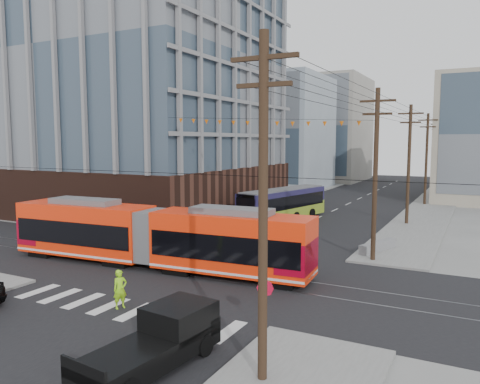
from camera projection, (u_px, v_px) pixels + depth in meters
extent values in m
plane|color=slate|center=(161.00, 291.00, 24.20)|extent=(160.00, 160.00, 0.00)
cube|color=#381E16|center=(125.00, 83.00, 53.01)|extent=(30.00, 25.00, 28.60)
cube|color=#8C99A5|center=(269.00, 133.00, 76.90)|extent=(18.00, 16.00, 18.00)
cube|color=gray|center=(323.00, 130.00, 93.07)|extent=(16.00, 18.00, 20.00)
cylinder|color=black|center=(263.00, 213.00, 14.42)|extent=(0.30, 0.30, 11.00)
cylinder|color=black|center=(437.00, 156.00, 69.15)|extent=(0.30, 0.30, 11.00)
imported|color=gray|center=(210.00, 224.00, 39.35)|extent=(2.36, 4.86, 1.53)
imported|color=silver|center=(235.00, 217.00, 42.91)|extent=(3.16, 5.48, 1.50)
imported|color=#535457|center=(254.00, 214.00, 45.73)|extent=(2.97, 5.05, 1.32)
imported|color=#97E519|center=(120.00, 289.00, 21.59)|extent=(0.67, 0.78, 1.82)
cube|color=slate|center=(378.00, 247.00, 32.40)|extent=(2.13, 3.98, 0.78)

